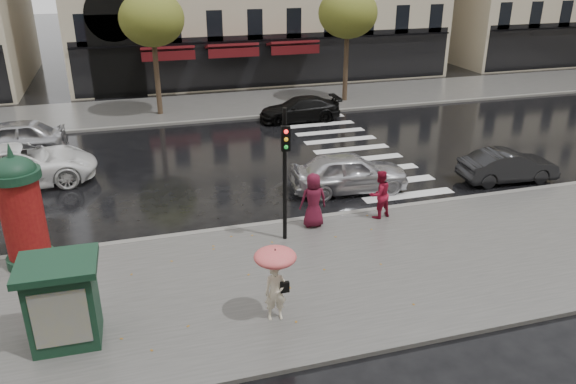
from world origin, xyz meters
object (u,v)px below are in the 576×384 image
object	(u,v)px
car_black	(300,109)
newsstand	(63,301)
man_burgundy	(313,200)
car_far_silver	(10,138)
woman_umbrella	(275,273)
car_white	(18,166)
morris_column	(21,208)
car_darkgrey	(508,166)
car_silver	(349,172)
woman_red	(380,194)
traffic_light	(285,163)

from	to	relation	value
car_black	newsstand	bearing A→B (deg)	-31.24
man_burgundy	car_far_silver	world-z (taller)	man_burgundy
woman_umbrella	car_white	distance (m)	13.46
woman_umbrella	car_black	size ratio (longest dim) A/B	0.45
newsstand	car_far_silver	xyz separation A→B (m)	(-3.23, 14.70, -0.39)
man_burgundy	car_black	distance (m)	12.94
morris_column	car_far_silver	xyz separation A→B (m)	(-1.98, 10.69, -1.08)
newsstand	car_darkgrey	world-z (taller)	newsstand
woman_umbrella	car_silver	size ratio (longest dim) A/B	0.44
woman_umbrella	woman_red	xyz separation A→B (m)	(4.84, 4.54, -0.46)
man_burgundy	car_black	bearing A→B (deg)	-103.57
newsstand	car_far_silver	world-z (taller)	newsstand
traffic_light	car_black	world-z (taller)	traffic_light
woman_red	traffic_light	distance (m)	3.94
man_burgundy	car_black	world-z (taller)	man_burgundy
woman_umbrella	car_white	xyz separation A→B (m)	(-7.21, 11.35, -0.60)
traffic_light	car_silver	distance (m)	5.20
car_darkgrey	car_white	xyz separation A→B (m)	(-18.46, 5.01, 0.17)
woman_umbrella	man_burgundy	bearing A→B (deg)	61.11
traffic_light	car_far_silver	size ratio (longest dim) A/B	0.90
car_silver	car_black	xyz separation A→B (m)	(1.13, 9.79, -0.12)
car_white	morris_column	bearing A→B (deg)	-177.32
woman_umbrella	morris_column	xyz separation A→B (m)	(-6.06, 4.54, 0.47)
woman_umbrella	man_burgundy	xyz separation A→B (m)	(2.50, 4.54, -0.38)
man_burgundy	traffic_light	size ratio (longest dim) A/B	0.43
woman_umbrella	car_black	distance (m)	18.03
car_far_silver	traffic_light	bearing A→B (deg)	41.03
woman_red	woman_umbrella	bearing A→B (deg)	28.72
man_burgundy	woman_red	bearing A→B (deg)	-177.98
traffic_light	car_silver	world-z (taller)	traffic_light
car_black	car_darkgrey	bearing A→B (deg)	28.31
woman_umbrella	car_far_silver	distance (m)	17.23
car_far_silver	car_black	bearing A→B (deg)	98.63
car_darkgrey	morris_column	bearing A→B (deg)	99.72
woman_umbrella	car_white	bearing A→B (deg)	122.42
woman_red	car_darkgrey	size ratio (longest dim) A/B	0.43
newsstand	car_black	size ratio (longest dim) A/B	0.48
traffic_light	car_far_silver	xyz separation A→B (m)	(-9.40, 11.37, -1.86)
car_black	car_silver	bearing A→B (deg)	-4.58
woman_red	car_white	xyz separation A→B (m)	(-12.05, 6.81, -0.15)
car_white	car_far_silver	distance (m)	3.96
woman_umbrella	morris_column	world-z (taller)	morris_column
newsstand	car_white	bearing A→B (deg)	102.50
car_black	car_far_silver	size ratio (longest dim) A/B	0.93
morris_column	newsstand	world-z (taller)	morris_column
morris_column	woman_umbrella	bearing A→B (deg)	-36.84
morris_column	car_white	bearing A→B (deg)	99.59
newsstand	car_black	distance (m)	19.69
woman_umbrella	traffic_light	size ratio (longest dim) A/B	0.47
woman_red	car_darkgrey	world-z (taller)	woman_red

